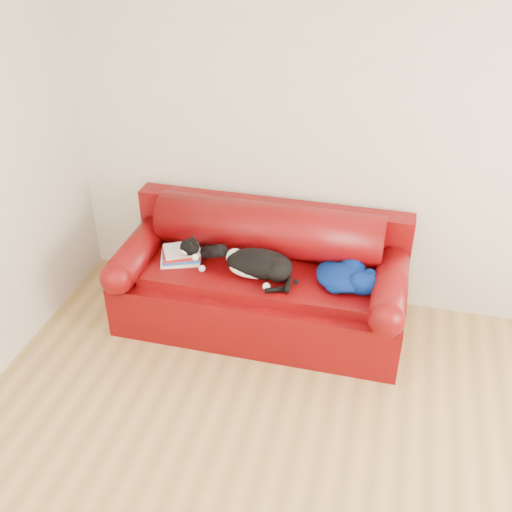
{
  "coord_description": "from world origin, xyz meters",
  "views": [
    {
      "loc": [
        0.21,
        -2.03,
        2.92
      ],
      "look_at": [
        -0.65,
        1.35,
        0.69
      ],
      "focal_mm": 42.0,
      "sensor_mm": 36.0,
      "label": 1
    }
  ],
  "objects_px": {
    "cat": "(258,264)",
    "blanket": "(346,276)",
    "book_stack": "(181,255)",
    "sofa_base": "(261,296)"
  },
  "relations": [
    {
      "from": "sofa_base",
      "to": "book_stack",
      "type": "height_order",
      "value": "book_stack"
    },
    {
      "from": "cat",
      "to": "blanket",
      "type": "distance_m",
      "value": 0.62
    },
    {
      "from": "book_stack",
      "to": "sofa_base",
      "type": "bearing_deg",
      "value": 4.62
    },
    {
      "from": "book_stack",
      "to": "blanket",
      "type": "bearing_deg",
      "value": -0.13
    },
    {
      "from": "cat",
      "to": "blanket",
      "type": "bearing_deg",
      "value": 24.92
    },
    {
      "from": "sofa_base",
      "to": "cat",
      "type": "relative_size",
      "value": 3.21
    },
    {
      "from": "sofa_base",
      "to": "blanket",
      "type": "bearing_deg",
      "value": -4.67
    },
    {
      "from": "blanket",
      "to": "cat",
      "type": "bearing_deg",
      "value": -175.05
    },
    {
      "from": "blanket",
      "to": "book_stack",
      "type": "bearing_deg",
      "value": 179.87
    },
    {
      "from": "sofa_base",
      "to": "blanket",
      "type": "height_order",
      "value": "blanket"
    }
  ]
}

